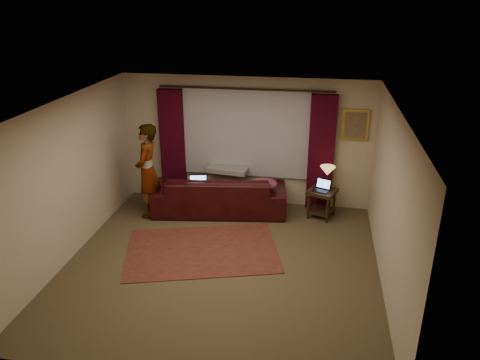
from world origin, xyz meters
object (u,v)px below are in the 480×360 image
sofa (219,187)px  person (148,171)px  laptop_sofa (198,184)px  tiffany_lamp (327,178)px  laptop_table (321,186)px  end_table (321,204)px

sofa → person: bearing=8.9°
laptop_sofa → tiffany_lamp: 2.48m
laptop_sofa → tiffany_lamp: bearing=-5.2°
sofa → tiffany_lamp: sofa is taller
person → laptop_table: bearing=93.0°
laptop_table → sofa: bearing=-156.0°
sofa → end_table: (2.01, 0.06, -0.24)m
laptop_sofa → laptop_table: bearing=-7.3°
end_table → person: (-3.32, -0.46, 0.64)m
laptop_sofa → tiffany_lamp: (2.45, 0.35, 0.15)m
end_table → laptop_table: bearing=-125.1°
end_table → laptop_sofa: bearing=-173.1°
end_table → tiffany_lamp: tiffany_lamp is taller
sofa → laptop_table: sofa is taller
sofa → tiffany_lamp: bearing=175.7°
sofa → laptop_table: size_ratio=8.14×
sofa → end_table: bearing=174.0°
sofa → laptop_sofa: (-0.37, -0.22, 0.13)m
laptop_sofa → end_table: size_ratio=0.68×
laptop_table → end_table: bearing=78.3°
tiffany_lamp → person: bearing=-171.3°
end_table → person: person is taller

